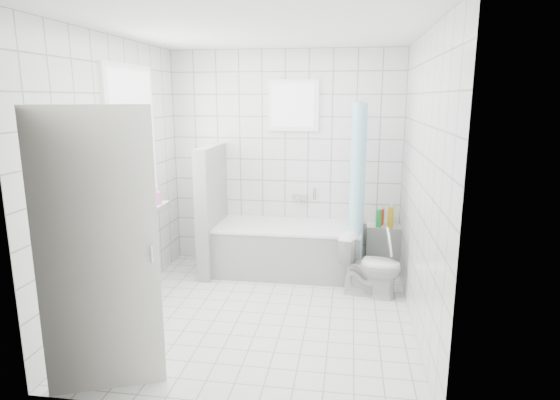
# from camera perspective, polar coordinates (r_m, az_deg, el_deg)

# --- Properties ---
(ground) EXTENTS (3.00, 3.00, 0.00)m
(ground) POSITION_cam_1_polar(r_m,az_deg,el_deg) (4.66, -2.03, -13.61)
(ground) COLOR white
(ground) RESTS_ON ground
(ceiling) EXTENTS (3.00, 3.00, 0.00)m
(ceiling) POSITION_cam_1_polar(r_m,az_deg,el_deg) (4.22, -2.32, 19.98)
(ceiling) COLOR white
(ceiling) RESTS_ON ground
(wall_back) EXTENTS (2.80, 0.02, 2.60)m
(wall_back) POSITION_cam_1_polar(r_m,az_deg,el_deg) (5.72, 0.63, 4.93)
(wall_back) COLOR white
(wall_back) RESTS_ON ground
(wall_front) EXTENTS (2.80, 0.02, 2.60)m
(wall_front) POSITION_cam_1_polar(r_m,az_deg,el_deg) (2.83, -7.81, -2.93)
(wall_front) COLOR white
(wall_front) RESTS_ON ground
(wall_left) EXTENTS (0.02, 3.00, 2.60)m
(wall_left) POSITION_cam_1_polar(r_m,az_deg,el_deg) (4.72, -19.15, 2.65)
(wall_left) COLOR white
(wall_left) RESTS_ON ground
(wall_right) EXTENTS (0.02, 3.00, 2.60)m
(wall_right) POSITION_cam_1_polar(r_m,az_deg,el_deg) (4.23, 16.84, 1.75)
(wall_right) COLOR white
(wall_right) RESTS_ON ground
(window_left) EXTENTS (0.01, 0.90, 1.40)m
(window_left) POSITION_cam_1_polar(r_m,az_deg,el_deg) (4.92, -17.32, 6.69)
(window_left) COLOR white
(window_left) RESTS_ON wall_left
(window_back) EXTENTS (0.50, 0.01, 0.50)m
(window_back) POSITION_cam_1_polar(r_m,az_deg,el_deg) (5.61, 1.61, 11.45)
(window_back) COLOR white
(window_back) RESTS_ON wall_back
(window_sill) EXTENTS (0.18, 1.02, 0.08)m
(window_sill) POSITION_cam_1_polar(r_m,az_deg,el_deg) (5.03, -16.32, -1.72)
(window_sill) COLOR white
(window_sill) RESTS_ON wall_left
(door) EXTENTS (0.76, 0.34, 2.00)m
(door) POSITION_cam_1_polar(r_m,az_deg,el_deg) (3.41, -21.27, -6.29)
(door) COLOR silver
(door) RESTS_ON ground
(bathtub) EXTENTS (1.67, 0.77, 0.58)m
(bathtub) POSITION_cam_1_polar(r_m,az_deg,el_deg) (5.57, 0.99, -5.95)
(bathtub) COLOR white
(bathtub) RESTS_ON ground
(partition_wall) EXTENTS (0.15, 0.85, 1.50)m
(partition_wall) POSITION_cam_1_polar(r_m,az_deg,el_deg) (5.58, -8.28, -1.13)
(partition_wall) COLOR white
(partition_wall) RESTS_ON ground
(tiled_ledge) EXTENTS (0.40, 0.24, 0.55)m
(tiled_ledge) POSITION_cam_1_polar(r_m,az_deg,el_deg) (5.79, 12.42, -5.69)
(tiled_ledge) COLOR white
(tiled_ledge) RESTS_ON ground
(toilet) EXTENTS (0.69, 0.48, 0.65)m
(toilet) POSITION_cam_1_polar(r_m,az_deg,el_deg) (5.03, 10.97, -7.81)
(toilet) COLOR white
(toilet) RESTS_ON ground
(curtain_rod) EXTENTS (0.02, 0.80, 0.02)m
(curtain_rod) POSITION_cam_1_polar(r_m,az_deg,el_deg) (5.21, 9.70, 11.76)
(curtain_rod) COLOR silver
(curtain_rod) RESTS_ON wall_back
(shower_curtain) EXTENTS (0.14, 0.48, 1.78)m
(shower_curtain) POSITION_cam_1_polar(r_m,az_deg,el_deg) (5.17, 9.37, 1.73)
(shower_curtain) COLOR #47BDD0
(shower_curtain) RESTS_ON curtain_rod
(tub_faucet) EXTENTS (0.18, 0.06, 0.06)m
(tub_faucet) POSITION_cam_1_polar(r_m,az_deg,el_deg) (5.73, 2.45, 0.37)
(tub_faucet) COLOR silver
(tub_faucet) RESTS_ON wall_back
(sill_bottles) EXTENTS (0.16, 0.64, 0.33)m
(sill_bottles) POSITION_cam_1_polar(r_m,az_deg,el_deg) (5.04, -16.02, 0.29)
(sill_bottles) COLOR white
(sill_bottles) RESTS_ON window_sill
(ledge_bottles) EXTENTS (0.20, 0.19, 0.25)m
(ledge_bottles) POSITION_cam_1_polar(r_m,az_deg,el_deg) (5.63, 12.57, -2.11)
(ledge_bottles) COLOR green
(ledge_bottles) RESTS_ON tiled_ledge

